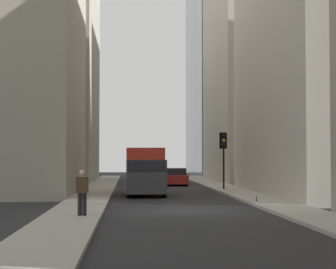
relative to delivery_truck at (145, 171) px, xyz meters
name	(u,v)px	position (x,y,z in m)	size (l,w,h in m)	color
ground_plane	(184,210)	(-10.33, -1.40, -1.46)	(135.00, 135.00, 0.00)	#262628
sidewalk_right	(79,209)	(-10.33, 3.10, -1.39)	(90.00, 2.20, 0.14)	#A8A399
sidewalk_left	(286,208)	(-10.33, -5.90, -1.39)	(90.00, 2.20, 0.14)	#A8A399
building_left_far	(266,62)	(19.87, -12.00, 9.86)	(16.56, 10.00, 22.64)	#B7B2A5
building_right_far	(42,11)	(20.54, 9.20, 14.61)	(16.99, 10.50, 32.11)	#A8A091
delivery_truck	(145,171)	(0.00, 0.00, 0.00)	(6.46, 2.25, 2.84)	red
sedan_red	(175,177)	(12.64, -2.80, -0.80)	(4.30, 1.78, 1.42)	maroon
traffic_light_midblock	(224,147)	(4.12, -5.42, 1.50)	(0.43, 0.52, 3.83)	black
pedestrian	(82,191)	(-13.98, 2.68, -0.41)	(0.26, 0.44, 1.68)	black
discarded_bottle	(257,199)	(-7.48, -5.19, -1.21)	(0.07, 0.07, 0.27)	#236033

